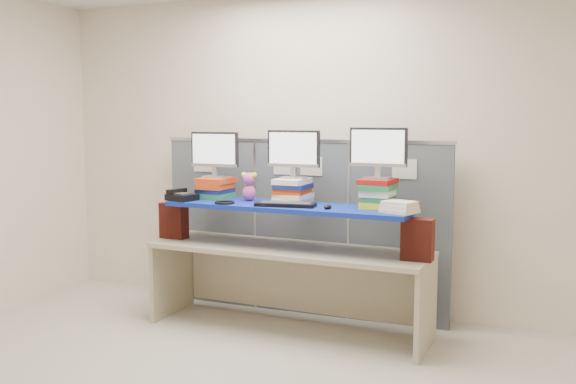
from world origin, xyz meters
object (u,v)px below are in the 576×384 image
at_px(blue_board, 288,207).
at_px(monitor_right, 378,150).
at_px(keyboard, 285,205).
at_px(monitor_left, 215,152).
at_px(monitor_center, 294,151).
at_px(desk_phone, 181,196).
at_px(desk, 288,264).

distance_m(blue_board, monitor_right, 0.84).
height_order(monitor_right, keyboard, monitor_right).
relative_size(blue_board, monitor_left, 4.46).
height_order(monitor_center, desk_phone, monitor_center).
distance_m(monitor_center, desk_phone, 1.02).
bearing_deg(blue_board, keyboard, -77.24).
bearing_deg(desk, monitor_left, 170.86).
xyz_separation_m(monitor_left, monitor_center, (0.73, -0.03, 0.02)).
bearing_deg(monitor_right, desk_phone, -171.31).
height_order(desk, monitor_left, monitor_left).
bearing_deg(keyboard, monitor_left, 154.23).
xyz_separation_m(blue_board, keyboard, (0.02, -0.10, 0.03)).
relative_size(blue_board, desk_phone, 7.62).
distance_m(monitor_right, keyboard, 0.83).
bearing_deg(monitor_center, desk_phone, -164.87).
height_order(desk, keyboard, keyboard).
distance_m(desk, desk_phone, 1.06).
bearing_deg(monitor_left, desk, -9.14).
bearing_deg(monitor_center, monitor_left, -180.00).
height_order(monitor_right, desk_phone, monitor_right).
bearing_deg(blue_board, monitor_right, 9.67).
bearing_deg(desk_phone, desk, 21.53).
distance_m(desk, blue_board, 0.46).
height_order(monitor_center, keyboard, monitor_center).
bearing_deg(monitor_left, blue_board, -9.14).
xyz_separation_m(monitor_right, keyboard, (-0.68, -0.19, -0.43)).
bearing_deg(desk, keyboard, -77.24).
xyz_separation_m(desk, desk_phone, (-0.92, -0.09, 0.51)).
xyz_separation_m(monitor_left, monitor_right, (1.43, -0.05, 0.05)).
bearing_deg(desk, monitor_right, 9.67).
bearing_deg(monitor_right, keyboard, -161.94).
xyz_separation_m(monitor_center, keyboard, (0.02, -0.22, -0.40)).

